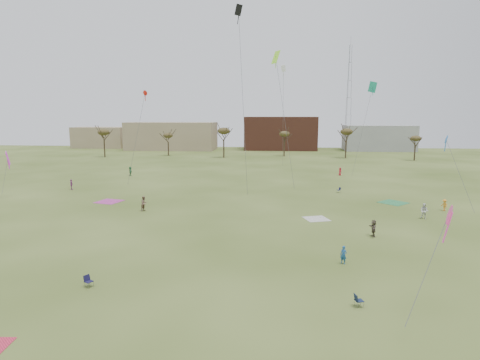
# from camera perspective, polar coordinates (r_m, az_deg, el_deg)

# --- Properties ---
(ground) EXTENTS (260.00, 260.00, 0.00)m
(ground) POSITION_cam_1_polar(r_m,az_deg,el_deg) (32.89, -2.01, -12.86)
(ground) COLOR #364816
(ground) RESTS_ON ground
(flyer_near_right) EXTENTS (0.67, 0.62, 1.54)m
(flyer_near_right) POSITION_cam_1_polar(r_m,az_deg,el_deg) (35.26, 14.50, -10.28)
(flyer_near_right) COLOR #1E508A
(flyer_near_right) RESTS_ON ground
(spectator_fore_b) EXTENTS (1.05, 1.16, 1.96)m
(spectator_fore_b) POSITION_cam_1_polar(r_m,az_deg,el_deg) (53.89, -13.48, -3.28)
(spectator_fore_b) COLOR #7E5D50
(spectator_fore_b) RESTS_ON ground
(spectator_fore_c) EXTENTS (0.58, 1.66, 1.77)m
(spectator_fore_c) POSITION_cam_1_polar(r_m,az_deg,el_deg) (43.69, 18.45, -6.52)
(spectator_fore_c) COLOR brown
(spectator_fore_c) RESTS_ON ground
(flyer_mid_b) EXTENTS (0.91, 1.14, 1.54)m
(flyer_mid_b) POSITION_cam_1_polar(r_m,az_deg,el_deg) (59.00, 27.06, -3.18)
(flyer_mid_b) COLOR orange
(flyer_mid_b) RESTS_ON ground
(spectator_mid_d) EXTENTS (0.85, 1.11, 1.75)m
(spectator_mid_d) POSITION_cam_1_polar(r_m,az_deg,el_deg) (73.19, -22.86, -0.60)
(spectator_mid_d) COLOR #A04290
(spectator_mid_d) RESTS_ON ground
(spectator_mid_e) EXTENTS (1.16, 1.10, 1.88)m
(spectator_mid_e) POSITION_cam_1_polar(r_m,az_deg,el_deg) (53.31, 24.74, -4.05)
(spectator_mid_e) COLOR silver
(spectator_mid_e) RESTS_ON ground
(flyer_far_a) EXTENTS (1.23, 1.79, 1.85)m
(flyer_far_a) POSITION_cam_1_polar(r_m,az_deg,el_deg) (86.34, -15.32, 1.21)
(flyer_far_a) COLOR #25703C
(flyer_far_a) RESTS_ON ground
(flyer_far_b) EXTENTS (0.91, 0.97, 1.66)m
(flyer_far_b) POSITION_cam_1_polar(r_m,az_deg,el_deg) (86.33, 14.04, 1.19)
(flyer_far_b) COLOR #B61F2E
(flyer_far_b) RESTS_ON ground
(blanket_cream) EXTENTS (3.43, 3.43, 0.03)m
(blanket_cream) POSITION_cam_1_polar(r_m,az_deg,el_deg) (49.46, 10.81, -5.46)
(blanket_cream) COLOR beige
(blanket_cream) RESTS_ON ground
(blanket_plum) EXTENTS (4.00, 4.00, 0.03)m
(blanket_plum) POSITION_cam_1_polar(r_m,az_deg,el_deg) (61.25, -18.12, -2.94)
(blanket_plum) COLOR #B33792
(blanket_plum) RESTS_ON ground
(blanket_olive) EXTENTS (4.79, 4.79, 0.03)m
(blanket_olive) POSITION_cam_1_polar(r_m,az_deg,el_deg) (61.56, 20.97, -3.03)
(blanket_olive) COLOR #2D7C47
(blanket_olive) RESTS_ON ground
(camp_chair_left) EXTENTS (0.72, 0.70, 0.87)m
(camp_chair_left) POSITION_cam_1_polar(r_m,az_deg,el_deg) (31.99, -20.71, -13.61)
(camp_chair_left) COLOR #171439
(camp_chair_left) RESTS_ON ground
(camp_chair_center) EXTENTS (0.66, 0.62, 0.87)m
(camp_chair_center) POSITION_cam_1_polar(r_m,az_deg,el_deg) (28.36, 16.54, -16.41)
(camp_chair_center) COLOR #15203A
(camp_chair_center) RESTS_ON ground
(camp_chair_right) EXTENTS (0.69, 0.66, 0.87)m
(camp_chair_right) POSITION_cam_1_polar(r_m,az_deg,el_deg) (66.90, 13.85, -1.53)
(camp_chair_right) COLOR #16183C
(camp_chair_right) RESTS_ON ground
(kites_aloft) EXTENTS (64.36, 71.83, 26.71)m
(kites_aloft) POSITION_cam_1_polar(r_m,az_deg,el_deg) (67.23, 3.17, 15.96)
(kites_aloft) COLOR #E4FF1A
(kites_aloft) RESTS_ON ground
(tree_line) EXTENTS (117.44, 49.32, 8.91)m
(tree_line) POSITION_cam_1_polar(r_m,az_deg,el_deg) (109.71, 1.81, 6.37)
(tree_line) COLOR #3A2B1E
(tree_line) RESTS_ON ground
(building_tan) EXTENTS (32.00, 14.00, 10.00)m
(building_tan) POSITION_cam_1_polar(r_m,az_deg,el_deg) (150.56, -9.69, 6.19)
(building_tan) COLOR #937F60
(building_tan) RESTS_ON ground
(building_brick) EXTENTS (26.00, 16.00, 12.00)m
(building_brick) POSITION_cam_1_polar(r_m,az_deg,el_deg) (150.38, 5.80, 6.65)
(building_brick) COLOR brown
(building_brick) RESTS_ON ground
(building_grey) EXTENTS (24.00, 12.00, 9.00)m
(building_grey) POSITION_cam_1_polar(r_m,az_deg,el_deg) (152.76, 19.10, 5.68)
(building_grey) COLOR gray
(building_grey) RESTS_ON ground
(building_tan_west) EXTENTS (20.00, 12.00, 8.00)m
(building_tan_west) POSITION_cam_1_polar(r_m,az_deg,el_deg) (167.35, -19.08, 5.76)
(building_tan_west) COLOR #937F60
(building_tan_west) RESTS_ON ground
(radio_tower) EXTENTS (1.51, 1.72, 41.00)m
(radio_tower) POSITION_cam_1_polar(r_m,az_deg,el_deg) (157.57, 15.17, 11.30)
(radio_tower) COLOR #9EA3A8
(radio_tower) RESTS_ON ground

